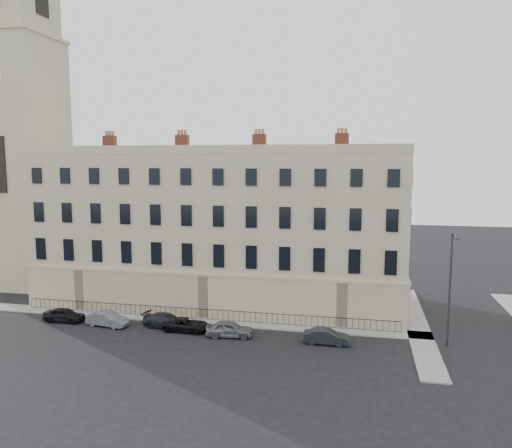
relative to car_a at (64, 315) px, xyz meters
The scene contains 13 objects.
ground 18.14m from the car_a, ahead, with size 160.00×160.00×0.00m, color black.
terrace 16.80m from the car_a, 38.50° to the left, with size 36.22×12.22×17.00m.
church_tower 24.57m from the car_a, 136.10° to the left, with size 8.00×8.13×44.00m.
pavement_terrace 8.40m from the car_a, 17.95° to the left, with size 48.00×2.00×0.12m, color gray.
pavement_east_return 31.47m from the car_a, 10.22° to the left, with size 2.00×24.00×0.12m, color gray.
railings 12.34m from the car_a, 13.99° to the left, with size 35.00×0.04×0.96m.
car_a is the anchor object (origin of this frame).
car_b 4.38m from the car_a, ahead, with size 1.33×3.80×1.25m, color slate.
car_c 9.58m from the car_a, ahead, with size 1.72×4.23×1.23m, color black.
car_d 11.60m from the car_a, ahead, with size 1.85×4.02×1.12m, color black.
car_e 15.58m from the car_a, ahead, with size 1.57×3.90×1.33m, color slate.
car_f 23.48m from the car_a, ahead, with size 1.28×3.67×1.21m, color #21232D.
streetlamp 33.08m from the car_a, ahead, with size 0.31×1.93×8.93m.
Camera 1 is at (7.82, -36.59, 14.45)m, focal length 35.00 mm.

